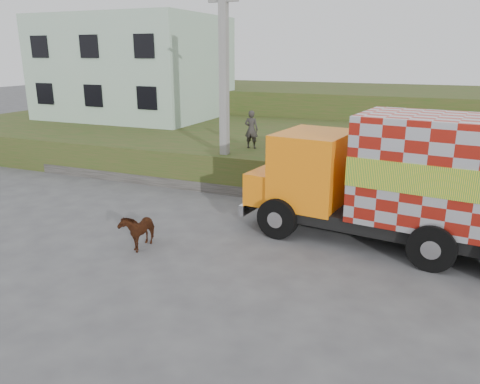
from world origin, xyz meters
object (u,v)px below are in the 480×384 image
at_px(cow, 138,229).
at_px(utility_pole, 224,88).
at_px(cargo_truck, 410,181).
at_px(pedestrian, 251,129).

bearing_deg(cow, utility_pole, 87.29).
height_order(utility_pole, cargo_truck, utility_pole).
height_order(utility_pole, pedestrian, utility_pole).
distance_m(utility_pole, pedestrian, 2.42).
xyz_separation_m(utility_pole, cow, (0.14, -6.21, -3.54)).
relative_size(cow, pedestrian, 0.79).
distance_m(cargo_truck, cow, 7.79).
bearing_deg(utility_pole, cow, -88.69).
bearing_deg(cow, cargo_truck, 19.56).
bearing_deg(cargo_truck, cow, -149.09).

